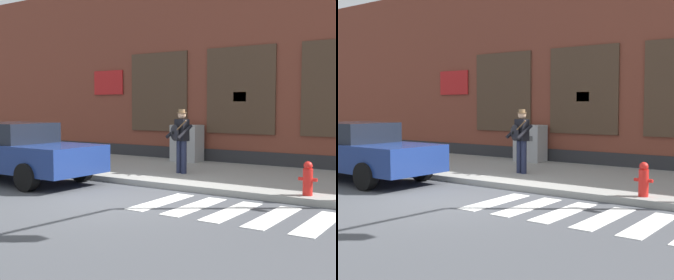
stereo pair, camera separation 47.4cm
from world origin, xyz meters
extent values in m
plane|color=#424449|center=(0.00, 0.00, 0.00)|extent=(160.00, 160.00, 0.00)
cube|color=gray|center=(0.00, 3.90, 0.07)|extent=(28.00, 4.54, 0.14)
cube|color=brown|center=(0.00, 8.17, 3.26)|extent=(28.00, 4.00, 6.52)
cube|color=#28282B|center=(0.00, 6.15, 0.28)|extent=(28.00, 0.04, 0.55)
cube|color=#473323|center=(-3.14, 6.14, 2.46)|extent=(2.36, 0.06, 2.75)
cube|color=black|center=(-3.14, 6.13, 2.46)|extent=(2.24, 0.03, 2.63)
cube|color=#473323|center=(0.00, 6.14, 2.46)|extent=(2.36, 0.06, 2.75)
cube|color=black|center=(0.00, 6.13, 2.46)|extent=(2.24, 0.03, 2.63)
cube|color=red|center=(-5.45, 6.13, 2.86)|extent=(1.40, 0.04, 0.90)
cube|color=yellow|center=(0.00, 6.12, 2.26)|extent=(0.44, 0.02, 0.30)
cube|color=silver|center=(0.98, 0.33, 0.01)|extent=(0.42, 1.90, 0.01)
cube|color=silver|center=(1.78, 0.33, 0.01)|extent=(0.42, 1.90, 0.01)
cube|color=silver|center=(2.57, 0.33, 0.01)|extent=(0.42, 1.90, 0.01)
cube|color=silver|center=(3.37, 0.33, 0.01)|extent=(0.42, 1.90, 0.01)
cube|color=silver|center=(4.17, 0.33, 0.01)|extent=(0.42, 1.90, 0.01)
cube|color=navy|center=(-3.61, 0.50, 0.67)|extent=(4.63, 1.92, 0.68)
cube|color=black|center=(-3.86, 0.50, 1.27)|extent=(1.87, 1.61, 0.52)
cube|color=silver|center=(-1.34, 1.03, 0.74)|extent=(0.06, 0.24, 0.12)
cube|color=silver|center=(-1.36, -0.11, 0.74)|extent=(0.06, 0.24, 0.12)
cylinder|color=black|center=(-2.26, 1.35, 0.33)|extent=(0.66, 0.25, 0.66)
cylinder|color=black|center=(-2.29, -0.40, 0.33)|extent=(0.66, 0.25, 0.66)
cylinder|color=black|center=(-4.93, 1.40, 0.33)|extent=(0.66, 0.25, 0.66)
cylinder|color=#1E233D|center=(-0.27, 3.21, 0.59)|extent=(0.15, 0.15, 0.89)
cylinder|color=#1E233D|center=(-0.45, 3.25, 0.59)|extent=(0.15, 0.15, 0.89)
cube|color=black|center=(-0.35, 3.24, 1.32)|extent=(0.43, 0.33, 0.58)
sphere|color=tan|center=(-0.35, 3.24, 1.72)|extent=(0.22, 0.22, 0.22)
cylinder|color=olive|center=(-0.35, 3.24, 1.79)|extent=(0.28, 0.28, 0.02)
cylinder|color=olive|center=(-0.35, 3.24, 1.84)|extent=(0.18, 0.18, 0.09)
cylinder|color=black|center=(-0.16, 3.07, 1.28)|extent=(0.24, 0.51, 0.39)
cylinder|color=black|center=(-0.61, 3.22, 1.28)|extent=(0.24, 0.51, 0.39)
ellipsoid|color=black|center=(-0.49, 3.09, 1.25)|extent=(0.38, 0.23, 0.44)
cylinder|color=black|center=(-0.50, 3.04, 1.25)|extent=(0.09, 0.04, 0.09)
cylinder|color=brown|center=(-0.25, 2.99, 1.43)|extent=(0.46, 0.18, 0.34)
cube|color=#9E9E9E|center=(-1.71, 5.72, 0.75)|extent=(0.97, 0.62, 1.20)
cube|color=#4C4C4C|center=(-1.71, 5.40, 0.93)|extent=(0.58, 0.02, 0.16)
cylinder|color=red|center=(3.47, 1.98, 0.42)|extent=(0.20, 0.20, 0.55)
sphere|color=red|center=(3.47, 1.98, 0.75)|extent=(0.18, 0.18, 0.18)
cylinder|color=red|center=(3.33, 1.98, 0.47)|extent=(0.10, 0.07, 0.07)
cylinder|color=red|center=(3.61, 1.98, 0.47)|extent=(0.10, 0.07, 0.07)
camera|label=1|loc=(6.33, -7.45, 1.95)|focal=50.00mm
camera|label=2|loc=(6.72, -7.18, 1.95)|focal=50.00mm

